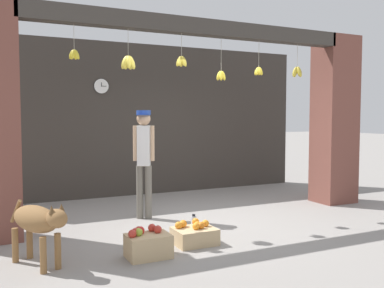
{
  "coord_description": "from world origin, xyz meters",
  "views": [
    {
      "loc": [
        -2.99,
        -5.88,
        1.65
      ],
      "look_at": [
        0.0,
        0.39,
        1.19
      ],
      "focal_mm": 40.0,
      "sensor_mm": 36.0,
      "label": 1
    }
  ],
  "objects": [
    {
      "name": "shopkeeper",
      "position": [
        -0.76,
        0.59,
        1.04
      ],
      "size": [
        0.32,
        0.32,
        1.74
      ],
      "rotation": [
        0.0,
        0.0,
        2.68
      ],
      "color": "#6B665B",
      "rests_on": "ground_plane"
    },
    {
      "name": "wall_clock",
      "position": [
        -0.95,
        2.6,
        2.24
      ],
      "size": [
        0.3,
        0.03,
        0.3
      ],
      "color": "black"
    },
    {
      "name": "shop_pillar_right",
      "position": [
        2.96,
        0.3,
        1.57
      ],
      "size": [
        0.7,
        0.6,
        3.14
      ],
      "primitive_type": "cube",
      "color": "brown",
      "rests_on": "ground_plane"
    },
    {
      "name": "shop_back_wall",
      "position": [
        0.0,
        2.67,
        1.57
      ],
      "size": [
        7.23,
        0.12,
        3.14
      ],
      "primitive_type": "cube",
      "color": "#38332D",
      "rests_on": "ground_plane"
    },
    {
      "name": "water_bottle",
      "position": [
        -0.45,
        -0.61,
        0.13
      ],
      "size": [
        0.08,
        0.08,
        0.29
      ],
      "color": "silver",
      "rests_on": "ground_plane"
    },
    {
      "name": "storefront_awning",
      "position": [
        -0.01,
        0.12,
        2.98
      ],
      "size": [
        5.33,
        0.27,
        0.93
      ],
      "color": "#3D3833"
    },
    {
      "name": "ground_plane",
      "position": [
        0.0,
        0.0,
        0.0
      ],
      "size": [
        60.0,
        60.0,
        0.0
      ],
      "primitive_type": "plane",
      "color": "gray"
    },
    {
      "name": "dog",
      "position": [
        -2.53,
        -1.02,
        0.5
      ],
      "size": [
        0.61,
        1.0,
        0.73
      ],
      "rotation": [
        0.0,
        0.0,
        -1.12
      ],
      "color": "olive",
      "rests_on": "ground_plane"
    },
    {
      "name": "fruit_crate_apples",
      "position": [
        -1.35,
        -1.25,
        0.15
      ],
      "size": [
        0.5,
        0.36,
        0.36
      ],
      "color": "tan",
      "rests_on": "ground_plane"
    },
    {
      "name": "fruit_crate_oranges",
      "position": [
        -0.63,
        -1.01,
        0.12
      ],
      "size": [
        0.53,
        0.43,
        0.29
      ],
      "color": "tan",
      "rests_on": "ground_plane"
    }
  ]
}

